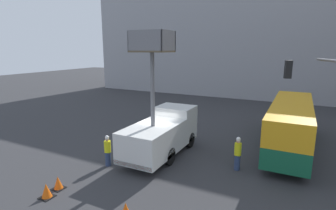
# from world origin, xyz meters

# --- Properties ---
(ground_plane) EXTENTS (120.00, 120.00, 0.00)m
(ground_plane) POSITION_xyz_m (0.00, 0.00, 0.00)
(ground_plane) COLOR #333335
(building_backdrop_far) EXTENTS (44.00, 10.00, 18.22)m
(building_backdrop_far) POSITION_xyz_m (0.00, 26.11, 9.11)
(building_backdrop_far) COLOR #9E9EA3
(building_backdrop_far) RESTS_ON ground_plane
(utility_truck) EXTENTS (2.44, 6.32, 7.58)m
(utility_truck) POSITION_xyz_m (0.64, -0.26, 1.59)
(utility_truck) COLOR silver
(utility_truck) RESTS_ON ground_plane
(city_bus) EXTENTS (2.43, 10.50, 3.13)m
(city_bus) POSITION_xyz_m (7.77, 4.53, 1.86)
(city_bus) COLOR #145638
(city_bus) RESTS_ON ground_plane
(road_worker_near_truck) EXTENTS (0.38, 0.38, 1.82)m
(road_worker_near_truck) POSITION_xyz_m (-1.38, -3.08, 0.91)
(road_worker_near_truck) COLOR navy
(road_worker_near_truck) RESTS_ON ground_plane
(road_worker_directing) EXTENTS (0.38, 0.38, 1.91)m
(road_worker_directing) POSITION_xyz_m (5.37, -0.25, 0.97)
(road_worker_directing) COLOR navy
(road_worker_directing) RESTS_ON ground_plane
(traffic_cone_near_truck) EXTENTS (0.59, 0.59, 0.68)m
(traffic_cone_near_truck) POSITION_xyz_m (-1.71, -6.98, 0.32)
(traffic_cone_near_truck) COLOR black
(traffic_cone_near_truck) RESTS_ON ground_plane
(traffic_cone_mid_road) EXTENTS (0.54, 0.54, 0.62)m
(traffic_cone_mid_road) POSITION_xyz_m (2.33, -6.50, 0.29)
(traffic_cone_mid_road) COLOR black
(traffic_cone_mid_road) RESTS_ON ground_plane
(traffic_cone_far_side) EXTENTS (0.56, 0.56, 0.64)m
(traffic_cone_far_side) POSITION_xyz_m (-1.86, -6.20, 0.30)
(traffic_cone_far_side) COLOR black
(traffic_cone_far_side) RESTS_ON ground_plane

